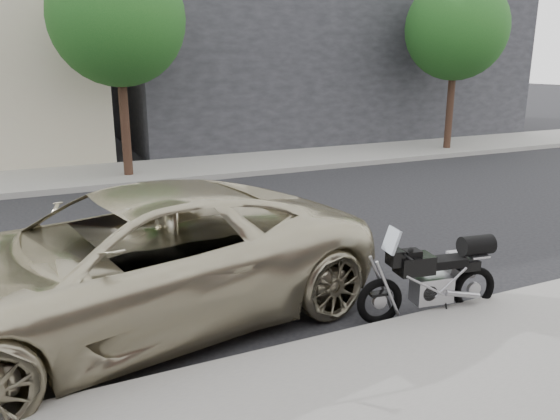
% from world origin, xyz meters
% --- Properties ---
extents(ground, '(120.00, 120.00, 0.00)m').
position_xyz_m(ground, '(0.00, 0.00, 0.00)').
color(ground, black).
rests_on(ground, ground).
extents(far_sidewalk, '(44.00, 3.00, 0.15)m').
position_xyz_m(far_sidewalk, '(0.00, -6.50, 0.07)').
color(far_sidewalk, gray).
rests_on(far_sidewalk, ground).
extents(far_building_dark, '(16.00, 11.00, 7.00)m').
position_xyz_m(far_building_dark, '(-7.00, -13.50, 3.50)').
color(far_building_dark, '#242529').
rests_on(far_building_dark, ground).
extents(street_tree_left, '(3.40, 3.40, 5.70)m').
position_xyz_m(street_tree_left, '(-9.00, -6.00, 4.14)').
color(street_tree_left, '#382319').
rests_on(street_tree_left, far_sidewalk).
extents(street_tree_mid, '(3.40, 3.40, 5.70)m').
position_xyz_m(street_tree_mid, '(2.00, -6.00, 4.14)').
color(street_tree_mid, '#382319').
rests_on(street_tree_mid, far_sidewalk).
extents(motorcycle, '(1.92, 0.65, 1.22)m').
position_xyz_m(motorcycle, '(-0.06, 3.90, 0.53)').
color(motorcycle, black).
rests_on(motorcycle, ground).
extents(minivan, '(6.37, 3.79, 1.66)m').
position_xyz_m(minivan, '(3.50, 2.60, 0.83)').
color(minivan, '#B5AC8D').
rests_on(minivan, ground).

